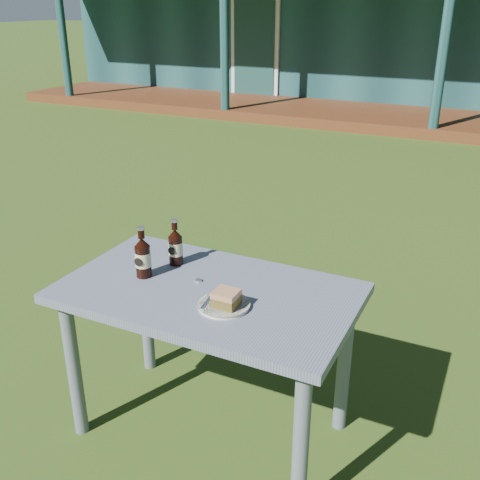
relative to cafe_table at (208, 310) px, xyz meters
The scene contains 9 objects.
ground 1.72m from the cafe_table, 90.00° to the left, with size 80.00×80.00×0.00m, color #334916.
pavilion 11.03m from the cafe_table, 90.00° to the left, with size 15.80×8.30×3.45m.
cafe_table is the anchor object (origin of this frame).
plate 0.19m from the cafe_table, 38.07° to the right, with size 0.20×0.20×0.01m.
cake_slice 0.23m from the cafe_table, 37.68° to the right, with size 0.09×0.09×0.06m.
fork 0.17m from the cafe_table, 60.53° to the right, with size 0.01×0.14×0.00m, color silver.
cola_bottle_near 0.34m from the cafe_table, 148.98° to the left, with size 0.06×0.06×0.21m.
cola_bottle_far 0.35m from the cafe_table, behind, with size 0.07×0.07×0.22m.
bottle_cap 0.13m from the cafe_table, 148.54° to the left, with size 0.03×0.03×0.01m, color silver.
Camera 1 is at (1.00, -3.35, 1.80)m, focal length 42.00 mm.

